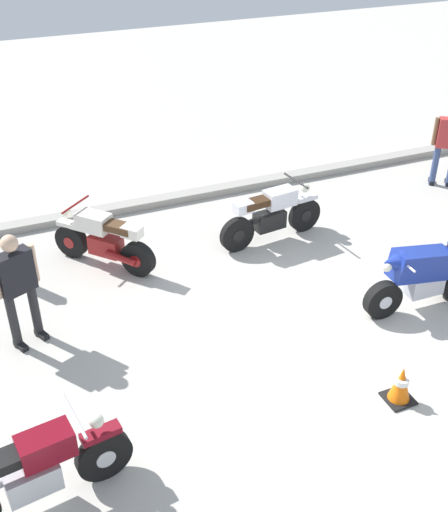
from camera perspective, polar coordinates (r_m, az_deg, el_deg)
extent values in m
plane|color=#B7B2A8|center=(9.47, 7.45, -6.36)|extent=(40.00, 40.00, 0.00)
cube|color=#9C978F|center=(12.96, -2.43, 5.63)|extent=(14.00, 0.30, 0.15)
cylinder|color=black|center=(11.73, 7.28, 3.71)|extent=(0.65, 0.20, 0.64)
cylinder|color=black|center=(11.01, 1.19, 1.95)|extent=(0.65, 0.20, 0.64)
cylinder|color=black|center=(11.73, 7.28, 3.71)|extent=(0.24, 0.17, 0.22)
cylinder|color=black|center=(11.01, 1.19, 1.95)|extent=(0.24, 0.17, 0.22)
cube|color=black|center=(11.28, 4.14, 3.25)|extent=(0.59, 0.35, 0.32)
cube|color=silver|center=(11.20, 5.08, 5.28)|extent=(0.60, 0.39, 0.30)
cube|color=silver|center=(11.57, 7.40, 5.24)|extent=(0.46, 0.21, 0.08)
cube|color=#382314|center=(10.96, 3.13, 4.86)|extent=(0.63, 0.33, 0.12)
cube|color=silver|center=(10.83, 1.79, 4.41)|extent=(0.35, 0.26, 0.18)
cylinder|color=black|center=(11.24, 1.95, 2.90)|extent=(0.57, 0.18, 0.16)
cylinder|color=black|center=(11.26, 6.53, 6.78)|extent=(0.13, 0.70, 0.04)
sphere|color=silver|center=(11.47, 7.37, 6.10)|extent=(0.16, 0.16, 0.16)
cylinder|color=black|center=(11.18, -13.62, 1.35)|extent=(0.52, 0.56, 0.60)
cylinder|color=black|center=(10.45, -7.78, -0.28)|extent=(0.52, 0.56, 0.60)
cylinder|color=maroon|center=(11.18, -13.62, 1.35)|extent=(0.27, 0.28, 0.21)
cylinder|color=maroon|center=(10.45, -7.78, -0.28)|extent=(0.27, 0.28, 0.21)
cube|color=maroon|center=(10.72, -10.63, 0.96)|extent=(0.58, 0.61, 0.32)
cube|color=white|center=(10.63, -11.72, 3.04)|extent=(0.61, 0.63, 0.30)
cube|color=white|center=(11.02, -13.83, 2.82)|extent=(0.41, 0.44, 0.08)
cube|color=#4C331E|center=(10.38, -9.73, 2.63)|extent=(0.59, 0.62, 0.12)
cube|color=white|center=(10.24, -8.34, 2.18)|extent=(0.38, 0.39, 0.18)
cylinder|color=maroon|center=(10.42, -9.35, -0.21)|extent=(0.45, 0.49, 0.16)
cylinder|color=maroon|center=(10.71, -13.30, 4.57)|extent=(0.55, 0.49, 0.04)
sphere|color=silver|center=(10.93, -14.08, 3.85)|extent=(0.16, 0.16, 0.16)
cylinder|color=black|center=(9.71, 14.16, -3.87)|extent=(0.60, 0.17, 0.60)
cylinder|color=silver|center=(9.71, 14.16, -3.87)|extent=(0.21, 0.18, 0.21)
cube|color=silver|center=(10.05, 17.66, -2.45)|extent=(0.57, 0.29, 0.32)
cube|color=navy|center=(9.75, 17.34, -0.70)|extent=(0.99, 0.38, 0.57)
cone|color=navy|center=(9.39, 14.96, -0.57)|extent=(0.36, 0.35, 0.39)
cube|color=black|center=(9.95, 19.24, 0.10)|extent=(0.61, 0.27, 0.12)
cylinder|color=silver|center=(9.45, 15.67, -0.30)|extent=(0.05, 0.70, 0.04)
sphere|color=silver|center=(9.37, 14.51, -0.93)|extent=(0.16, 0.16, 0.16)
cylinder|color=black|center=(7.37, -10.80, -17.31)|extent=(0.65, 0.21, 0.64)
cylinder|color=silver|center=(7.37, -10.80, -17.31)|extent=(0.24, 0.17, 0.22)
cube|color=silver|center=(7.19, -16.92, -18.81)|extent=(0.60, 0.36, 0.32)
cube|color=maroon|center=(6.92, -15.82, -16.17)|extent=(0.60, 0.40, 0.30)
cube|color=maroon|center=(7.11, -11.10, -15.46)|extent=(0.46, 0.22, 0.08)
cube|color=black|center=(6.87, -19.55, -17.21)|extent=(0.63, 0.35, 0.12)
cylinder|color=silver|center=(6.78, -13.42, -13.86)|extent=(0.14, 0.70, 0.04)
sphere|color=silver|center=(6.96, -11.47, -14.42)|extent=(0.16, 0.16, 0.16)
cylinder|color=#262628|center=(9.26, -18.50, -5.66)|extent=(0.17, 0.17, 0.87)
cube|color=black|center=(9.45, -17.91, -7.71)|extent=(0.20, 0.28, 0.08)
cylinder|color=#262628|center=(9.37, -16.72, -4.78)|extent=(0.17, 0.17, 0.87)
cube|color=black|center=(9.56, -16.17, -6.82)|extent=(0.20, 0.28, 0.08)
cube|color=black|center=(8.90, -18.37, -1.42)|extent=(0.53, 0.40, 0.61)
cylinder|color=#D8AD8C|center=(9.00, -16.84, -0.59)|extent=(0.12, 0.12, 0.58)
sphere|color=#D8AD8C|center=(8.67, -18.87, 1.09)|extent=(0.23, 0.23, 0.23)
cube|color=black|center=(14.34, 19.58, 6.29)|extent=(0.22, 0.27, 0.08)
cylinder|color=#384772|center=(14.07, 18.54, 7.75)|extent=(0.18, 0.18, 0.86)
cube|color=black|center=(14.28, 18.24, 6.43)|extent=(0.22, 0.27, 0.08)
cylinder|color=brown|center=(13.78, 18.59, 10.65)|extent=(0.12, 0.12, 0.57)
cube|color=black|center=(8.57, 15.48, -12.31)|extent=(0.36, 0.36, 0.03)
cone|color=orange|center=(8.39, 15.74, -11.01)|extent=(0.28, 0.28, 0.50)
cylinder|color=white|center=(8.36, 15.78, -10.81)|extent=(0.19, 0.19, 0.08)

